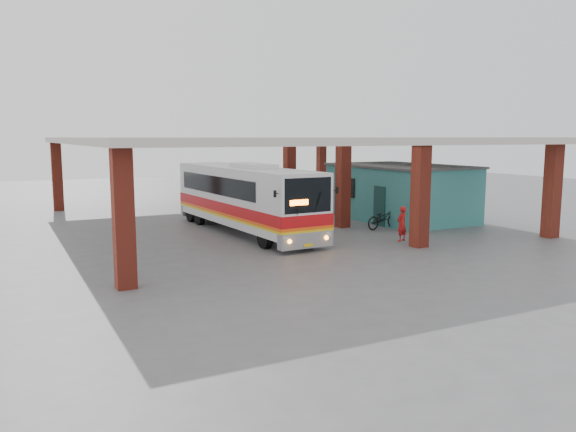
# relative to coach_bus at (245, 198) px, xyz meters

# --- Properties ---
(ground) EXTENTS (90.00, 90.00, 0.00)m
(ground) POSITION_rel_coach_bus_xyz_m (2.16, -3.82, -1.70)
(ground) COLOR #515154
(ground) RESTS_ON ground
(brick_columns) EXTENTS (20.10, 21.60, 4.35)m
(brick_columns) POSITION_rel_coach_bus_xyz_m (3.59, 1.18, 0.47)
(brick_columns) COLOR maroon
(brick_columns) RESTS_ON ground
(canopy_roof) EXTENTS (21.00, 23.00, 0.30)m
(canopy_roof) POSITION_rel_coach_bus_xyz_m (2.66, 2.68, 2.80)
(canopy_roof) COLOR beige
(canopy_roof) RESTS_ON brick_columns
(shop_building) EXTENTS (5.20, 8.20, 3.11)m
(shop_building) POSITION_rel_coach_bus_xyz_m (9.65, 0.18, -0.14)
(shop_building) COLOR #307873
(shop_building) RESTS_ON ground
(coach_bus) EXTENTS (3.05, 11.89, 3.43)m
(coach_bus) POSITION_rel_coach_bus_xyz_m (0.00, 0.00, 0.00)
(coach_bus) COLOR silver
(coach_bus) RESTS_ON ground
(motorcycle) EXTENTS (2.23, 1.08, 1.12)m
(motorcycle) POSITION_rel_coach_bus_xyz_m (6.66, -2.28, -1.14)
(motorcycle) COLOR black
(motorcycle) RESTS_ON ground
(pedestrian) EXTENTS (0.65, 0.51, 1.58)m
(pedestrian) POSITION_rel_coach_bus_xyz_m (5.36, -5.40, -0.91)
(pedestrian) COLOR red
(pedestrian) RESTS_ON ground
(red_chair) EXTENTS (0.49, 0.49, 0.71)m
(red_chair) POSITION_rel_coach_bus_xyz_m (6.78, 4.20, -1.38)
(red_chair) COLOR #B41813
(red_chair) RESTS_ON ground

